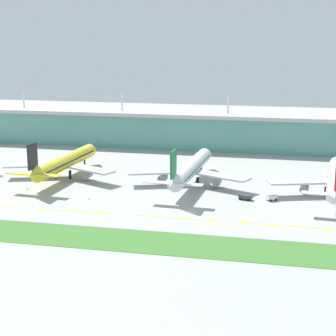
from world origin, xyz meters
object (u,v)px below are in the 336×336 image
safety_cone_left_wingtip (89,198)px  baggage_cart (272,197)px  airliner_far_middle (336,179)px  airliner_near_middle (64,162)px  airliner_center (190,169)px  pushback_tug (245,197)px  safety_cone_nose_front (27,189)px

safety_cone_left_wingtip → baggage_cart: bearing=11.0°
airliner_far_middle → airliner_near_middle: bearing=177.5°
airliner_center → pushback_tug: size_ratio=12.86×
airliner_center → baggage_cart: size_ratio=15.90×
pushback_tug → safety_cone_left_wingtip: size_ratio=6.96×
airliner_near_middle → airliner_center: size_ratio=0.95×
airliner_center → pushback_tug: (22.77, -16.06, -5.35)m
airliner_far_middle → safety_cone_nose_front: 114.63m
baggage_cart → safety_cone_nose_front: bearing=-177.0°
airliner_center → airliner_far_middle: (54.17, -4.44, -0.00)m
airliner_near_middle → airliner_far_middle: (106.73, -4.73, 0.00)m
airliner_center → safety_cone_nose_front: 62.81m
safety_cone_left_wingtip → airliner_near_middle: bearing=126.8°
airliner_near_middle → airliner_center: same height
pushback_tug → safety_cone_nose_front: (-81.99, -3.93, -0.75)m
airliner_near_middle → airliner_center: bearing=-0.3°
airliner_near_middle → safety_cone_nose_front: size_ratio=85.17×
airliner_near_middle → safety_cone_nose_front: airliner_near_middle is taller
airliner_far_middle → safety_cone_left_wingtip: airliner_far_middle is taller
airliner_center → pushback_tug: airliner_center is taller
safety_cone_nose_front → pushback_tug: bearing=2.7°
airliner_near_middle → airliner_center: 52.56m
airliner_center → airliner_far_middle: 54.36m
airliner_far_middle → pushback_tug: size_ratio=12.31×
baggage_cart → safety_cone_nose_front: baggage_cart is taller
airliner_far_middle → safety_cone_nose_front: (-113.40, -15.56, -6.09)m
airliner_near_middle → pushback_tug: size_ratio=12.24×
safety_cone_left_wingtip → safety_cone_nose_front: same height
airliner_far_middle → pushback_tug: (-31.41, -11.62, -5.34)m
airliner_center → baggage_cart: bearing=-25.4°
pushback_tug → safety_cone_left_wingtip: bearing=-168.0°
airliner_far_middle → safety_cone_left_wingtip: bearing=-164.9°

